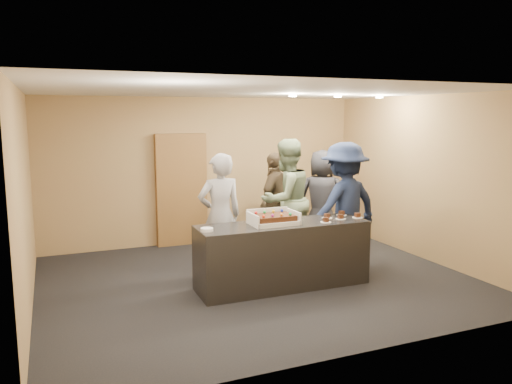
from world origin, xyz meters
The scene contains 17 objects.
room centered at (0.00, 0.00, 1.35)m, with size 6.04×6.00×2.70m.
serving_counter centered at (0.22, -0.39, 0.45)m, with size 2.40×0.70×0.90m, color black.
storage_cabinet centered at (-0.50, 2.41, 1.02)m, with size 0.93×0.15×2.05m, color brown.
cake_box centered at (0.08, -0.37, 0.94)m, with size 0.64×0.44×0.19m.
sheet_cake centered at (0.08, -0.39, 1.00)m, with size 0.54×0.37×0.11m.
plate_stack centered at (-0.88, -0.44, 0.92)m, with size 0.16×0.16×0.04m, color white.
slice_a centered at (0.80, -0.57, 0.92)m, with size 0.15×0.15×0.07m.
slice_b centered at (0.96, -0.33, 0.92)m, with size 0.15×0.15×0.07m.
slice_c centered at (1.10, -0.46, 0.92)m, with size 0.15×0.15×0.07m.
slice_d centered at (1.26, -0.23, 0.92)m, with size 0.15×0.15×0.07m.
slice_e centered at (1.38, -0.47, 0.92)m, with size 0.15×0.15×0.07m.
person_server_grey centered at (-0.44, 0.35, 0.92)m, with size 0.67×0.44×1.84m, color #96969A.
person_sage_man centered at (0.85, 0.80, 1.00)m, with size 0.97×0.76×2.00m, color gray.
person_navy_man centered at (1.49, 0.06, 0.98)m, with size 1.27×0.73×1.97m, color #182443.
person_brown_extra centered at (0.89, 1.29, 0.87)m, with size 1.02×0.43×1.75m, color brown.
person_dark_suit centered at (1.75, 1.19, 0.89)m, with size 0.87×0.57×1.78m, color #29292F.
ceiling_spotlights centered at (1.60, 0.50, 2.67)m, with size 1.72×0.12×0.03m.
Camera 1 is at (-2.70, -6.45, 2.37)m, focal length 35.00 mm.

